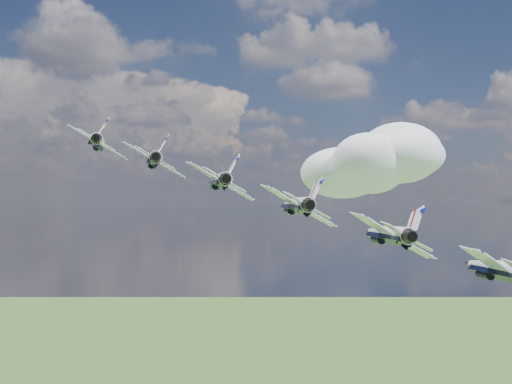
{
  "coord_description": "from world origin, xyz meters",
  "views": [
    {
      "loc": [
        -2.73,
        -79.73,
        149.17
      ],
      "look_at": [
        2.01,
        3.35,
        150.42
      ],
      "focal_mm": 45.0,
      "sensor_mm": 36.0,
      "label": 1
    }
  ],
  "objects_px": {
    "jet_1": "(155,160)",
    "jet_3": "(296,205)",
    "jet_2": "(220,180)",
    "jet_4": "(387,233)",
    "jet_0": "(99,142)",
    "jet_5": "(497,268)"
  },
  "relations": [
    {
      "from": "jet_0",
      "to": "jet_4",
      "type": "distance_m",
      "value": 50.09
    },
    {
      "from": "jet_2",
      "to": "jet_4",
      "type": "distance_m",
      "value": 25.05
    },
    {
      "from": "jet_0",
      "to": "jet_4",
      "type": "height_order",
      "value": "jet_0"
    },
    {
      "from": "jet_1",
      "to": "jet_3",
      "type": "bearing_deg",
      "value": -45.38
    },
    {
      "from": "jet_3",
      "to": "jet_4",
      "type": "distance_m",
      "value": 12.52
    },
    {
      "from": "jet_2",
      "to": "jet_1",
      "type": "bearing_deg",
      "value": 134.62
    },
    {
      "from": "jet_0",
      "to": "jet_3",
      "type": "distance_m",
      "value": 37.57
    },
    {
      "from": "jet_0",
      "to": "jet_1",
      "type": "bearing_deg",
      "value": -45.38
    },
    {
      "from": "jet_3",
      "to": "jet_1",
      "type": "bearing_deg",
      "value": 134.62
    },
    {
      "from": "jet_2",
      "to": "jet_3",
      "type": "relative_size",
      "value": 1.0
    },
    {
      "from": "jet_5",
      "to": "jet_1",
      "type": "bearing_deg",
      "value": 134.62
    },
    {
      "from": "jet_2",
      "to": "jet_4",
      "type": "height_order",
      "value": "jet_2"
    },
    {
      "from": "jet_2",
      "to": "jet_3",
      "type": "distance_m",
      "value": 12.52
    },
    {
      "from": "jet_0",
      "to": "jet_5",
      "type": "distance_m",
      "value": 62.62
    },
    {
      "from": "jet_0",
      "to": "jet_5",
      "type": "bearing_deg",
      "value": -45.38
    },
    {
      "from": "jet_0",
      "to": "jet_4",
      "type": "xyz_separation_m",
      "value": [
        37.9,
        -30.09,
        -12.95
      ]
    },
    {
      "from": "jet_2",
      "to": "jet_0",
      "type": "bearing_deg",
      "value": 134.62
    },
    {
      "from": "jet_1",
      "to": "jet_3",
      "type": "height_order",
      "value": "jet_1"
    },
    {
      "from": "jet_0",
      "to": "jet_3",
      "type": "xyz_separation_m",
      "value": [
        28.43,
        -22.56,
        -9.71
      ]
    },
    {
      "from": "jet_0",
      "to": "jet_3",
      "type": "relative_size",
      "value": 1.0
    },
    {
      "from": "jet_1",
      "to": "jet_2",
      "type": "relative_size",
      "value": 1.0
    },
    {
      "from": "jet_1",
      "to": "jet_4",
      "type": "distance_m",
      "value": 37.57
    }
  ]
}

